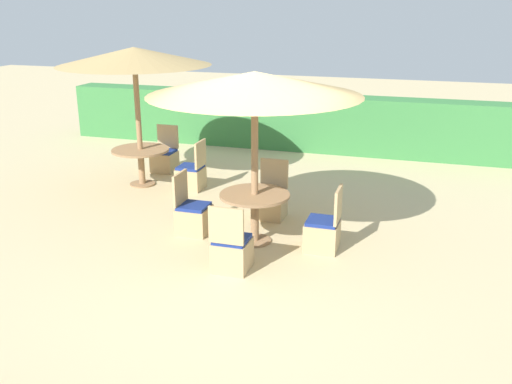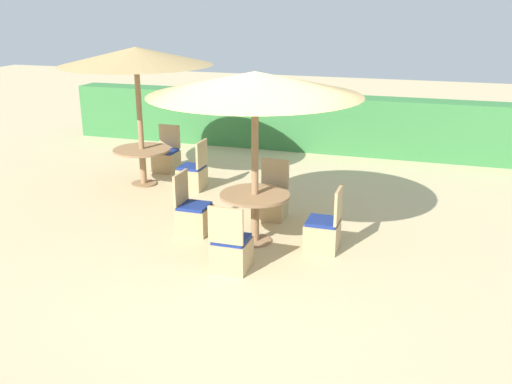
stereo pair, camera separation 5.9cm
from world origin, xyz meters
name	(u,v)px [view 2 (the right image)]	position (x,y,z in m)	size (l,w,h in m)	color
ground_plane	(242,271)	(0.00, 0.00, 0.00)	(40.00, 40.00, 0.00)	#C6B284
hedge_row	(333,124)	(0.00, 6.54, 0.64)	(13.00, 0.70, 1.29)	#387A3D
parasol_back_left	(136,57)	(-2.99, 2.94, 2.40)	(2.77, 2.77, 2.57)	#93704C
round_table_back_left	(142,156)	(-2.99, 2.94, 0.56)	(1.07, 1.07, 0.70)	#93704C
patio_chair_back_left_north	(166,159)	(-2.98, 3.90, 0.26)	(0.46, 0.46, 0.93)	tan
patio_chair_back_left_east	(193,175)	(-1.98, 2.97, 0.26)	(0.46, 0.46, 0.93)	tan
parasol_center	(255,84)	(-0.13, 0.98, 2.29)	(2.93, 2.93, 2.46)	#93704C
round_table_center	(255,205)	(-0.13, 0.98, 0.57)	(1.01, 1.01, 0.74)	#93704C
patio_chair_center_north	(272,202)	(-0.18, 2.00, 0.26)	(0.46, 0.46, 0.93)	tan
patio_chair_center_west	(193,216)	(-1.13, 1.04, 0.26)	(0.46, 0.46, 0.93)	tan
patio_chair_center_south	(231,251)	(-0.15, 0.02, 0.26)	(0.46, 0.46, 0.93)	tan
patio_chair_center_east	(323,232)	(0.87, 1.00, 0.26)	(0.46, 0.46, 0.93)	tan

